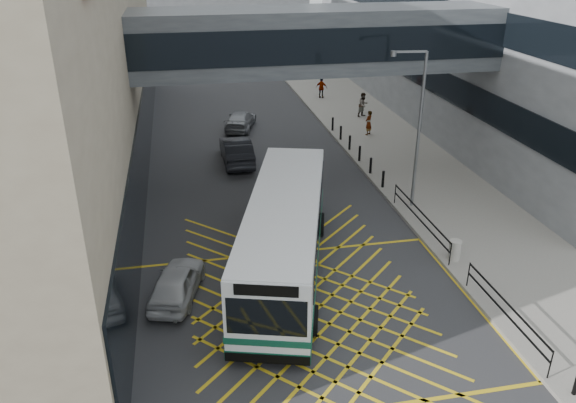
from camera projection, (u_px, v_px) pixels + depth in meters
ground at (310, 316)px, 19.58m from camera, size 120.00×120.00×0.00m
skybridge at (316, 40)px, 27.64m from camera, size 20.00×4.10×3.00m
pavement at (397, 153)px, 34.48m from camera, size 6.00×54.00×0.16m
box_junction at (310, 316)px, 19.58m from camera, size 12.00×9.00×0.01m
bus at (285, 233)px, 21.56m from camera, size 5.69×11.71×3.21m
car_white at (177, 282)px, 20.41m from camera, size 2.62×4.26×1.26m
car_dark at (237, 150)px, 32.90m from camera, size 1.98×4.91×1.53m
car_silver at (240, 120)px, 38.98m from camera, size 2.90×4.52×1.30m
street_lamp at (416, 122)px, 25.67m from camera, size 1.70×0.40×7.44m
litter_bin at (455, 250)px, 22.62m from camera, size 0.49×0.49×0.85m
kerb_railings at (453, 252)px, 21.87m from camera, size 0.05×12.54×1.00m
bollards at (355, 148)px, 33.77m from camera, size 0.14×10.14×0.90m
pedestrian_a at (369, 123)px, 37.21m from camera, size 0.79×0.76×1.62m
pedestrian_b at (363, 105)px, 41.09m from camera, size 0.99×0.82×1.76m
pedestrian_c at (322, 88)px, 46.06m from camera, size 1.08×0.87×1.65m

